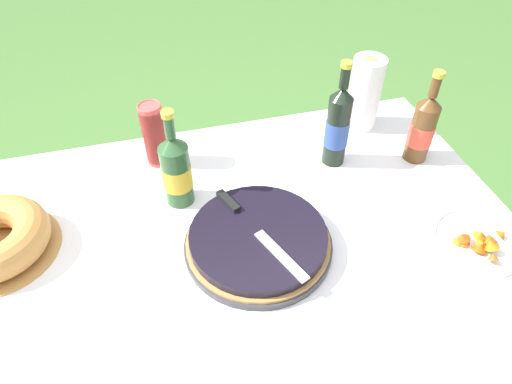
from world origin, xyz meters
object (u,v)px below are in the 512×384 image
at_px(cider_bottle_green, 176,170).
at_px(paper_towel_roll, 365,93).
at_px(cider_bottle_amber, 422,128).
at_px(juice_bottle_red, 338,126).
at_px(berry_tart, 258,240).
at_px(cup_stack, 154,135).
at_px(serving_knife, 252,225).
at_px(snack_plate_near, 478,241).

relative_size(cider_bottle_green, paper_towel_roll, 1.21).
xyz_separation_m(cider_bottle_green, cider_bottle_amber, (0.78, -0.00, 0.00)).
relative_size(cider_bottle_green, juice_bottle_red, 0.88).
relative_size(berry_tart, paper_towel_roll, 1.54).
height_order(cup_stack, juice_bottle_red, juice_bottle_red).
distance_m(berry_tart, serving_knife, 0.05).
distance_m(cider_bottle_green, snack_plate_near, 0.85).
bearing_deg(paper_towel_roll, snack_plate_near, -82.62).
xyz_separation_m(cider_bottle_amber, paper_towel_roll, (-0.10, 0.22, 0.01)).
distance_m(cup_stack, cider_bottle_green, 0.20).
distance_m(berry_tart, cider_bottle_amber, 0.65).
distance_m(berry_tart, cider_bottle_green, 0.31).
relative_size(cup_stack, cider_bottle_amber, 0.69).
bearing_deg(cider_bottle_amber, serving_knife, -160.99).
xyz_separation_m(berry_tart, serving_knife, (-0.01, 0.03, 0.04)).
bearing_deg(cup_stack, paper_towel_roll, 1.65).
relative_size(berry_tart, cider_bottle_green, 1.28).
xyz_separation_m(serving_knife, juice_bottle_red, (0.34, 0.26, 0.07)).
relative_size(serving_knife, paper_towel_roll, 1.38).
relative_size(cider_bottle_green, snack_plate_near, 1.31).
xyz_separation_m(serving_knife, cup_stack, (-0.21, 0.41, 0.04)).
distance_m(berry_tart, juice_bottle_red, 0.46).
bearing_deg(berry_tart, snack_plate_near, -13.88).
relative_size(serving_knife, juice_bottle_red, 1.01).
distance_m(cup_stack, juice_bottle_red, 0.57).
relative_size(berry_tart, juice_bottle_red, 1.13).
bearing_deg(serving_knife, cider_bottle_amber, 87.43).
bearing_deg(paper_towel_roll, cider_bottle_amber, -65.80).
height_order(cider_bottle_green, cider_bottle_amber, cider_bottle_amber).
distance_m(serving_knife, snack_plate_near, 0.62).
relative_size(berry_tart, serving_knife, 1.11).
bearing_deg(serving_knife, snack_plate_near, 52.32).
bearing_deg(serving_knife, cider_bottle_green, -163.77).
bearing_deg(cider_bottle_green, snack_plate_near, -26.88).
relative_size(snack_plate_near, paper_towel_roll, 0.92).
height_order(cup_stack, paper_towel_roll, paper_towel_roll).
xyz_separation_m(cider_bottle_green, snack_plate_near, (0.76, -0.38, -0.10)).
bearing_deg(cider_bottle_amber, cider_bottle_green, 179.87).
height_order(cider_bottle_green, paper_towel_roll, cider_bottle_green).
distance_m(serving_knife, cup_stack, 0.46).
distance_m(juice_bottle_red, paper_towel_roll, 0.24).
height_order(berry_tart, snack_plate_near, berry_tart).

